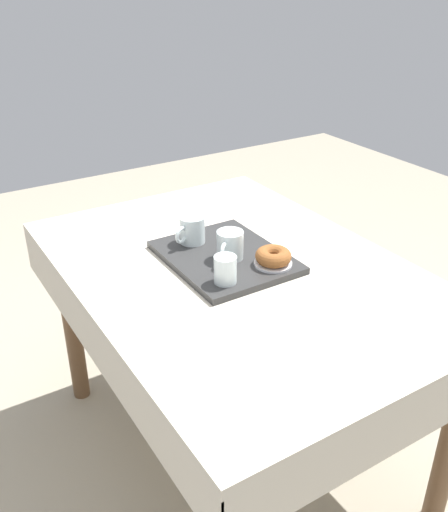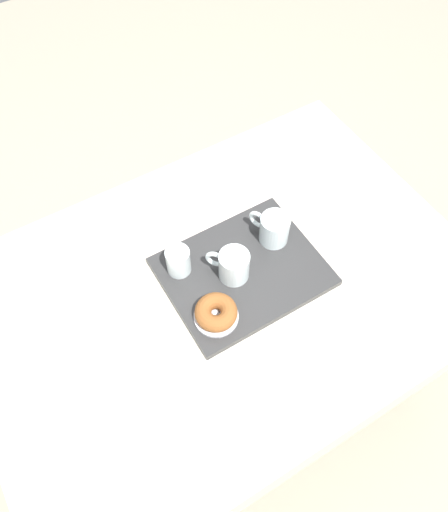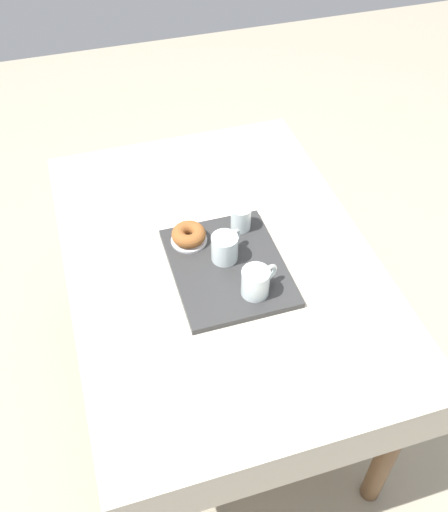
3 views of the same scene
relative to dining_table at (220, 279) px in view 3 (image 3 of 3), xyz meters
name	(u,v)px [view 3 (image 3 of 3)]	position (x,y,z in m)	size (l,w,h in m)	color
ground_plane	(221,384)	(0.00, 0.00, -0.63)	(6.00, 6.00, 0.00)	gray
dining_table	(220,279)	(0.00, 0.00, 0.00)	(1.31, 0.92, 0.73)	beige
serving_tray	(228,267)	(-0.06, -0.01, 0.11)	(0.41, 0.33, 0.02)	#2D2D2D
tea_mug_left	(256,282)	(-0.18, -0.05, 0.17)	(0.08, 0.12, 0.09)	silver
tea_mug_right	(225,248)	(-0.03, -0.01, 0.17)	(0.10, 0.11, 0.09)	silver
water_glass_near	(241,219)	(0.08, -0.10, 0.16)	(0.06, 0.06, 0.08)	silver
donut_plate_left	(189,240)	(0.07, 0.08, 0.13)	(0.11, 0.11, 0.01)	silver
sugar_donut_left	(189,234)	(0.07, 0.08, 0.15)	(0.11, 0.11, 0.04)	brown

